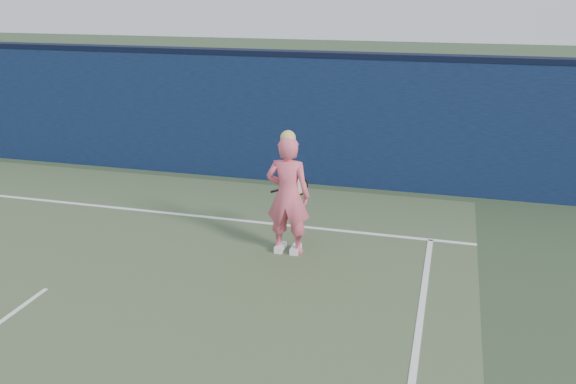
% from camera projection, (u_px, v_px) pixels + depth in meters
% --- Properties ---
extents(backstop_wall, '(24.00, 0.40, 2.50)m').
position_uv_depth(backstop_wall, '(205.00, 115.00, 12.63)').
color(backstop_wall, '#0B1632').
rests_on(backstop_wall, ground).
extents(wall_cap, '(24.00, 0.42, 0.10)m').
position_uv_depth(wall_cap, '(202.00, 51.00, 12.21)').
color(wall_cap, black).
rests_on(wall_cap, backstop_wall).
extents(player, '(0.65, 0.43, 1.86)m').
position_uv_depth(player, '(288.00, 195.00, 8.86)').
color(player, '#EB5B73').
rests_on(player, ground).
extents(racket, '(0.58, 0.19, 0.31)m').
position_uv_depth(racket, '(296.00, 186.00, 9.29)').
color(racket, black).
rests_on(racket, ground).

